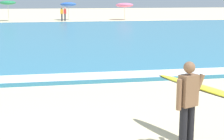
{
  "coord_description": "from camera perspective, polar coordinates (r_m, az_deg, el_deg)",
  "views": [
    {
      "loc": [
        -0.26,
        -5.41,
        2.92
      ],
      "look_at": [
        1.31,
        3.26,
        1.1
      ],
      "focal_mm": 57.9,
      "sensor_mm": 36.0,
      "label": 1
    }
  ],
  "objects": [
    {
      "name": "beach_umbrella_1",
      "position": [
        44.38,
        -16.13,
        10.17
      ],
      "size": [
        1.87,
        1.87,
        2.35
      ],
      "color": "beige",
      "rests_on": "ground"
    },
    {
      "name": "beachgoer_near_row_left",
      "position": [
        43.19,
        -7.44,
        8.81
      ],
      "size": [
        0.32,
        0.2,
        1.58
      ],
      "color": "#383842",
      "rests_on": "ground"
    },
    {
      "name": "beach_umbrella_2",
      "position": [
        44.85,
        -6.92,
        10.24
      ],
      "size": [
        1.94,
        1.97,
        2.2
      ],
      "color": "beige",
      "rests_on": "ground"
    },
    {
      "name": "surfer_with_board",
      "position": [
        7.13,
        13.43,
        -3.98
      ],
      "size": [
        1.43,
        2.8,
        1.73
      ],
      "color": "black",
      "rests_on": "ground"
    },
    {
      "name": "sea",
      "position": [
        25.9,
        -9.66,
        5.18
      ],
      "size": [
        120.0,
        28.0,
        0.14
      ],
      "primitive_type": "cube",
      "color": "teal",
      "rests_on": "ground"
    },
    {
      "name": "surf_foam",
      "position": [
        12.66,
        -8.83,
        -1.14
      ],
      "size": [
        120.0,
        1.17,
        0.01
      ],
      "primitive_type": "cube",
      "color": "white",
      "rests_on": "sea"
    },
    {
      "name": "beachgoer_near_row_mid",
      "position": [
        42.97,
        -7.93,
        8.78
      ],
      "size": [
        0.32,
        0.2,
        1.58
      ],
      "color": "#383842",
      "rests_on": "ground"
    },
    {
      "name": "beach_umbrella_3",
      "position": [
        44.95,
        1.98,
        10.2
      ],
      "size": [
        2.16,
        2.18,
        2.1
      ],
      "color": "beige",
      "rests_on": "ground"
    }
  ]
}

